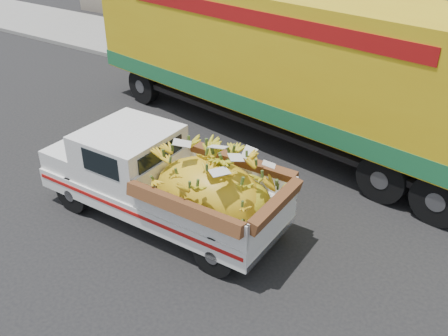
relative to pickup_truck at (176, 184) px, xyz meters
The scene contains 5 objects.
ground 1.30m from the pickup_truck, 56.82° to the left, with size 100.00×100.00×0.00m, color black.
curb 7.20m from the pickup_truck, 86.09° to the left, with size 60.00×0.25×0.15m, color gray.
sidewalk 9.29m from the pickup_truck, 86.97° to the left, with size 60.00×4.00×0.14m, color gray.
pickup_truck is the anchor object (origin of this frame).
semi_trailer 4.83m from the pickup_truck, 93.13° to the left, with size 12.07×4.34×3.80m.
Camera 1 is at (4.85, -6.93, 5.97)m, focal length 40.00 mm.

